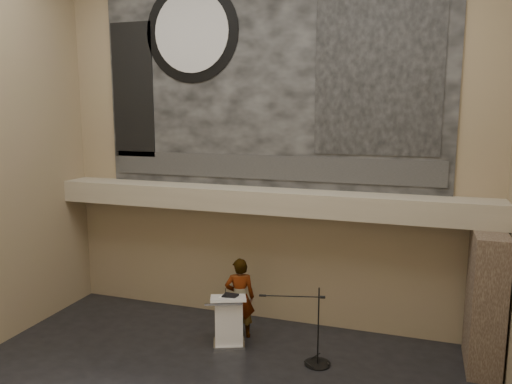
% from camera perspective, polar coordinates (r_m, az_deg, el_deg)
% --- Properties ---
extents(wall_back, '(10.00, 0.02, 8.50)m').
position_cam_1_polar(wall_back, '(11.36, 1.29, 5.88)').
color(wall_back, '#91805C').
rests_on(wall_back, floor).
extents(soffit, '(10.00, 0.80, 0.50)m').
position_cam_1_polar(soffit, '(11.14, 0.65, -0.94)').
color(soffit, tan).
rests_on(soffit, wall_back).
extents(sprinkler_left, '(0.04, 0.04, 0.06)m').
position_cam_1_polar(sprinkler_left, '(11.73, -6.89, -1.86)').
color(sprinkler_left, '#B2893D').
rests_on(sprinkler_left, soffit).
extents(sprinkler_right, '(0.04, 0.04, 0.06)m').
position_cam_1_polar(sprinkler_right, '(10.73, 10.28, -3.03)').
color(sprinkler_right, '#B2893D').
rests_on(sprinkler_right, soffit).
extents(banner, '(8.00, 0.05, 5.00)m').
position_cam_1_polar(banner, '(11.32, 1.27, 13.21)').
color(banner, black).
rests_on(banner, wall_back).
extents(banner_text_strip, '(7.76, 0.02, 0.55)m').
position_cam_1_polar(banner_text_strip, '(11.34, 1.17, 2.83)').
color(banner_text_strip, '#2B2B2B').
rests_on(banner_text_strip, banner).
extents(banner_clock_rim, '(2.30, 0.02, 2.30)m').
position_cam_1_polar(banner_clock_rim, '(12.04, -7.39, 17.70)').
color(banner_clock_rim, black).
rests_on(banner_clock_rim, banner).
extents(banner_clock_face, '(1.84, 0.02, 1.84)m').
position_cam_1_polar(banner_clock_face, '(12.03, -7.43, 17.71)').
color(banner_clock_face, silver).
rests_on(banner_clock_face, banner).
extents(banner_building_print, '(2.60, 0.02, 3.60)m').
position_cam_1_polar(banner_building_print, '(10.83, 13.79, 13.63)').
color(banner_building_print, black).
rests_on(banner_building_print, banner).
extents(banner_brick_print, '(1.10, 0.02, 3.20)m').
position_cam_1_polar(banner_brick_print, '(12.70, -13.90, 11.19)').
color(banner_brick_print, black).
rests_on(banner_brick_print, banner).
extents(stone_pier, '(0.60, 1.40, 2.70)m').
position_cam_1_polar(stone_pier, '(10.70, 24.75, -11.21)').
color(stone_pier, '#46362B').
rests_on(stone_pier, floor).
extents(lectern, '(0.88, 0.76, 1.14)m').
position_cam_1_polar(lectern, '(10.85, -3.13, -14.54)').
color(lectern, silver).
rests_on(lectern, floor).
extents(binder, '(0.31, 0.25, 0.04)m').
position_cam_1_polar(binder, '(10.64, -2.95, -11.74)').
color(binder, black).
rests_on(binder, lectern).
extents(papers, '(0.25, 0.33, 0.00)m').
position_cam_1_polar(papers, '(10.63, -3.55, -11.87)').
color(papers, white).
rests_on(papers, lectern).
extents(speaker_person, '(0.76, 0.63, 1.79)m').
position_cam_1_polar(speaker_person, '(11.13, -1.87, -11.99)').
color(speaker_person, white).
rests_on(speaker_person, floor).
extents(mic_stand, '(1.37, 0.55, 1.59)m').
position_cam_1_polar(mic_stand, '(10.36, 6.84, -17.86)').
color(mic_stand, black).
rests_on(mic_stand, floor).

